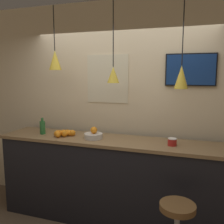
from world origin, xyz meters
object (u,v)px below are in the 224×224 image
fruit_bowl (94,134)px  mounted_tv (191,70)px  spread_jar (172,142)px  juice_bottle (43,127)px

fruit_bowl → mounted_tv: mounted_tv is taller
fruit_bowl → spread_jar: bearing=-0.3°
spread_jar → fruit_bowl: bearing=179.7°
juice_bottle → fruit_bowl: bearing=0.3°
juice_bottle → mounted_tv: 2.08m
fruit_bowl → spread_jar: (0.98, -0.00, -0.02)m
spread_jar → mounted_tv: mounted_tv is taller
mounted_tv → spread_jar: bearing=-111.7°
juice_bottle → spread_jar: bearing=-0.0°
spread_jar → juice_bottle: bearing=180.0°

